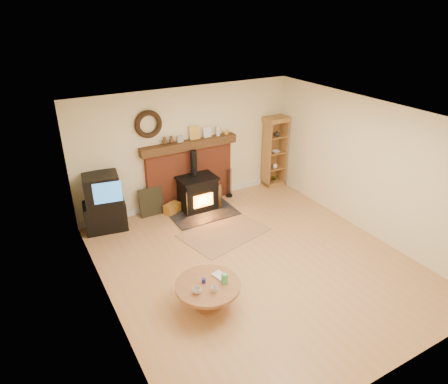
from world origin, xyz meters
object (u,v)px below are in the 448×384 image
wood_stove (198,194)px  coffee_table (208,288)px  tv_unit (104,203)px  curio_cabinet (274,152)px

wood_stove → coffee_table: wood_stove is taller
tv_unit → coffee_table: 3.15m
curio_cabinet → wood_stove: bearing=-172.8°
tv_unit → curio_cabinet: (4.17, 0.08, 0.31)m
tv_unit → coffee_table: bearing=-76.6°
wood_stove → curio_cabinet: bearing=7.2°
tv_unit → wood_stove: bearing=-5.6°
wood_stove → curio_cabinet: 2.27m
wood_stove → coffee_table: (-1.24, -2.86, -0.03)m
wood_stove → curio_cabinet: size_ratio=0.81×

